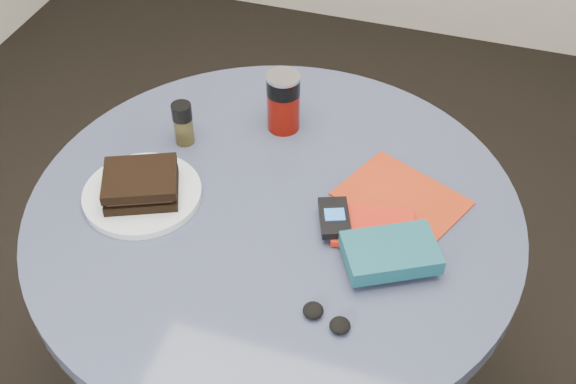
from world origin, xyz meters
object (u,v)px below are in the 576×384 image
(headphones, at_px, (326,318))
(table, at_px, (275,260))
(soda_can, at_px, (283,102))
(novel, at_px, (391,253))
(sandwich, at_px, (141,184))
(mp3_player, at_px, (334,218))
(magazine, at_px, (402,198))
(pepper_grinder, at_px, (183,123))
(plate, at_px, (142,194))
(red_book, at_px, (373,227))

(headphones, bearing_deg, table, 126.44)
(soda_can, bearing_deg, novel, -46.34)
(sandwich, xyz_separation_m, mp3_player, (0.39, 0.04, -0.02))
(table, bearing_deg, headphones, -53.56)
(mp3_player, xyz_separation_m, headphones, (0.05, -0.22, -0.02))
(sandwich, xyz_separation_m, magazine, (0.50, 0.16, -0.04))
(table, xyz_separation_m, headphones, (0.18, -0.24, 0.17))
(soda_can, xyz_separation_m, mp3_player, (0.19, -0.27, -0.04))
(novel, bearing_deg, headphones, -143.94)
(sandwich, height_order, mp3_player, sandwich)
(headphones, bearing_deg, pepper_grinder, 138.99)
(sandwich, relative_size, magazine, 0.76)
(plate, height_order, soda_can, soda_can)
(table, xyz_separation_m, plate, (-0.26, -0.05, 0.17))
(table, xyz_separation_m, mp3_player, (0.13, -0.02, 0.19))
(magazine, height_order, novel, novel)
(table, height_order, mp3_player, mp3_player)
(sandwich, bearing_deg, pepper_grinder, 87.59)
(novel, relative_size, mp3_player, 1.49)
(red_book, relative_size, mp3_player, 1.40)
(mp3_player, distance_m, headphones, 0.23)
(soda_can, relative_size, pepper_grinder, 1.39)
(table, relative_size, sandwich, 5.50)
(pepper_grinder, xyz_separation_m, red_book, (0.46, -0.14, -0.04))
(plate, height_order, mp3_player, mp3_player)
(plate, height_order, sandwich, sandwich)
(table, distance_m, novel, 0.33)
(sandwich, distance_m, headphones, 0.47)
(soda_can, distance_m, pepper_grinder, 0.22)
(pepper_grinder, relative_size, novel, 0.59)
(headphones, bearing_deg, red_book, 82.93)
(plate, bearing_deg, mp3_player, 5.57)
(soda_can, distance_m, mp3_player, 0.33)
(plate, xyz_separation_m, sandwich, (0.00, -0.00, 0.03))
(mp3_player, bearing_deg, red_book, 8.70)
(soda_can, bearing_deg, plate, -123.82)
(plate, relative_size, headphones, 2.43)
(plate, distance_m, magazine, 0.53)
(soda_can, distance_m, headphones, 0.55)
(sandwich, distance_m, novel, 0.51)
(pepper_grinder, bearing_deg, magazine, -3.97)
(magazine, height_order, red_book, red_book)
(soda_can, bearing_deg, red_book, -43.75)
(pepper_grinder, xyz_separation_m, magazine, (0.49, -0.03, -0.05))
(pepper_grinder, bearing_deg, soda_can, 31.07)
(soda_can, distance_m, novel, 0.46)
(soda_can, relative_size, mp3_player, 1.23)
(novel, bearing_deg, plate, 149.09)
(table, relative_size, magazine, 4.20)
(red_book, xyz_separation_m, headphones, (-0.03, -0.23, -0.00))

